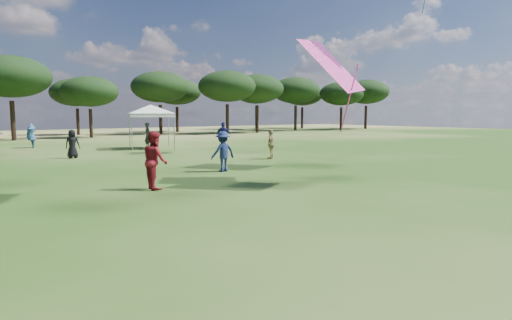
% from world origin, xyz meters
% --- Properties ---
extents(tent_right, '(5.60, 5.60, 3.32)m').
position_xyz_m(tent_right, '(9.24, 28.03, 2.90)').
color(tent_right, gray).
rests_on(tent_right, ground).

